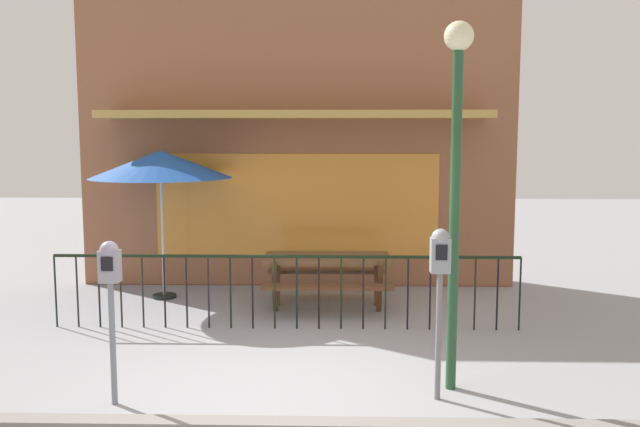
% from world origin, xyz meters
% --- Properties ---
extents(ground, '(40.00, 40.00, 0.00)m').
position_xyz_m(ground, '(0.00, 0.00, 0.00)').
color(ground, '#95969B').
extents(pub_storefront, '(7.17, 1.38, 5.17)m').
position_xyz_m(pub_storefront, '(0.00, 4.80, 2.57)').
color(pub_storefront, brown).
rests_on(pub_storefront, ground).
extents(patio_fence_front, '(6.04, 0.04, 0.97)m').
position_xyz_m(patio_fence_front, '(-0.00, 2.09, 0.66)').
color(patio_fence_front, black).
rests_on(patio_fence_front, ground).
extents(picnic_table_left, '(1.82, 1.39, 0.79)m').
position_xyz_m(picnic_table_left, '(0.52, 3.12, 0.61)').
color(picnic_table_left, brown).
rests_on(picnic_table_left, ground).
extents(patio_umbrella, '(2.14, 2.14, 2.27)m').
position_xyz_m(patio_umbrella, '(-2.01, 3.68, 2.06)').
color(patio_umbrella, black).
rests_on(patio_umbrella, ground).
extents(parking_meter_near, '(0.18, 0.17, 1.54)m').
position_xyz_m(parking_meter_near, '(-1.41, -0.39, 1.19)').
color(parking_meter_near, slate).
rests_on(parking_meter_near, ground).
extents(parking_meter_far, '(0.18, 0.17, 1.64)m').
position_xyz_m(parking_meter_far, '(1.62, -0.20, 1.27)').
color(parking_meter_far, slate).
rests_on(parking_meter_far, ground).
extents(street_lamp, '(0.28, 0.28, 3.56)m').
position_xyz_m(street_lamp, '(1.79, 0.08, 2.36)').
color(street_lamp, '#244A2B').
rests_on(street_lamp, ground).
extents(curb_edge, '(10.03, 0.20, 0.11)m').
position_xyz_m(curb_edge, '(0.00, -0.84, 0.00)').
color(curb_edge, gray).
rests_on(curb_edge, ground).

